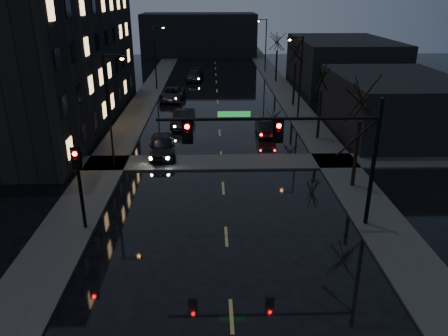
{
  "coord_description": "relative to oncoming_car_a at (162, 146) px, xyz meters",
  "views": [
    {
      "loc": [
        -0.68,
        -11.64,
        11.75
      ],
      "look_at": [
        -0.07,
        9.56,
        3.2
      ],
      "focal_mm": 35.0,
      "sensor_mm": 36.0,
      "label": 1
    }
  ],
  "objects": [
    {
      "name": "oncoming_car_d",
      "position": [
        1.44,
        30.92,
        -0.06
      ],
      "size": [
        2.64,
        5.45,
        1.53
      ],
      "primitive_type": "imported",
      "rotation": [
        0.0,
        0.0,
        -0.1
      ],
      "color": "black",
      "rests_on": "ground"
    },
    {
      "name": "oncoming_car_a",
      "position": [
        0.0,
        0.0,
        0.0
      ],
      "size": [
        2.46,
        5.01,
        1.64
      ],
      "primitive_type": "imported",
      "rotation": [
        0.0,
        0.0,
        0.11
      ],
      "color": "black",
      "rests_on": "ground"
    },
    {
      "name": "sidewalk_cross",
      "position": [
        4.52,
        -1.6,
        -0.76
      ],
      "size": [
        40.0,
        3.0,
        0.12
      ],
      "primitive_type": "cube",
      "color": "#2D2D2B",
      "rests_on": "ground"
    },
    {
      "name": "signal_mast",
      "position": [
        8.37,
        -11.1,
        4.05
      ],
      "size": [
        11.11,
        0.41,
        7.0
      ],
      "color": "black",
      "rests_on": "ground"
    },
    {
      "name": "streetlight_l_far",
      "position": [
        -3.06,
        24.9,
        3.95
      ],
      "size": [
        1.53,
        0.28,
        8.0
      ],
      "color": "black",
      "rests_on": "ground"
    },
    {
      "name": "tree_mid_a",
      "position": [
        12.92,
        3.9,
        5.0
      ],
      "size": [
        3.3,
        3.3,
        7.58
      ],
      "color": "black",
      "rests_on": "ground"
    },
    {
      "name": "lead_car",
      "position": [
        8.55,
        5.19,
        -0.14
      ],
      "size": [
        1.47,
        4.17,
        1.37
      ],
      "primitive_type": "imported",
      "rotation": [
        0.0,
        0.0,
        3.15
      ],
      "color": "black",
      "rests_on": "ground"
    },
    {
      "name": "signal_pole_left",
      "position": [
        -2.98,
        -11.11,
        2.19
      ],
      "size": [
        0.35,
        0.41,
        4.53
      ],
      "color": "black",
      "rests_on": "ground"
    },
    {
      "name": "commercial_right_near",
      "position": [
        20.02,
        5.9,
        1.68
      ],
      "size": [
        10.0,
        14.0,
        5.0
      ],
      "primitive_type": "cube",
      "color": "black",
      "rests_on": "ground"
    },
    {
      "name": "streetlight_l_near",
      "position": [
        -3.06,
        -2.1,
        3.95
      ],
      "size": [
        1.53,
        0.28,
        8.0
      ],
      "color": "black",
      "rests_on": "ground"
    },
    {
      "name": "oncoming_car_c",
      "position": [
        -0.76,
        18.84,
        -0.08
      ],
      "size": [
        2.94,
        5.56,
        1.49
      ],
      "primitive_type": "imported",
      "rotation": [
        0.0,
        0.0,
        -0.09
      ],
      "color": "black",
      "rests_on": "ground"
    },
    {
      "name": "streetlight_r_mid",
      "position": [
        12.11,
        9.9,
        3.95
      ],
      "size": [
        1.53,
        0.28,
        8.0
      ],
      "color": "black",
      "rests_on": "ground"
    },
    {
      "name": "sidewalk_right",
      "position": [
        13.02,
        14.9,
        -0.76
      ],
      "size": [
        3.0,
        140.0,
        0.12
      ],
      "primitive_type": "cube",
      "color": "#2D2D2B",
      "rests_on": "ground"
    },
    {
      "name": "oncoming_car_b",
      "position": [
        1.12,
        8.0,
        -0.04
      ],
      "size": [
        2.13,
        4.86,
        1.55
      ],
      "primitive_type": "imported",
      "rotation": [
        0.0,
        0.0,
        -0.1
      ],
      "color": "black",
      "rests_on": "ground"
    },
    {
      "name": "apartment_block",
      "position": [
        -11.98,
        9.9,
        5.18
      ],
      "size": [
        12.0,
        30.0,
        12.0
      ],
      "primitive_type": "cube",
      "color": "black",
      "rests_on": "ground"
    },
    {
      "name": "tree_near",
      "position": [
        12.92,
        -6.1,
        5.4
      ],
      "size": [
        3.52,
        3.52,
        8.08
      ],
      "color": "black",
      "rests_on": "ground"
    },
    {
      "name": "commercial_right_far",
      "position": [
        21.52,
        27.9,
        2.18
      ],
      "size": [
        12.0,
        18.0,
        6.0
      ],
      "primitive_type": "cube",
      "color": "black",
      "rests_on": "ground"
    },
    {
      "name": "sidewalk_left",
      "position": [
        -3.98,
        14.9,
        -0.76
      ],
      "size": [
        3.0,
        140.0,
        0.12
      ],
      "primitive_type": "cube",
      "color": "#2D2D2B",
      "rests_on": "ground"
    },
    {
      "name": "far_block",
      "position": [
        1.52,
        57.9,
        3.18
      ],
      "size": [
        22.0,
        10.0,
        8.0
      ],
      "primitive_type": "cube",
      "color": "black",
      "rests_on": "ground"
    },
    {
      "name": "streetlight_r_far",
      "position": [
        12.11,
        37.9,
        3.95
      ],
      "size": [
        1.53,
        0.28,
        8.0
      ],
      "color": "black",
      "rests_on": "ground"
    },
    {
      "name": "tree_far",
      "position": [
        12.92,
        29.9,
        5.24
      ],
      "size": [
        3.43,
        3.43,
        7.88
      ],
      "color": "black",
      "rests_on": "ground"
    },
    {
      "name": "tree_mid_b",
      "position": [
        12.92,
        15.9,
        5.79
      ],
      "size": [
        3.74,
        3.74,
        8.59
      ],
      "color": "black",
      "rests_on": "ground"
    }
  ]
}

